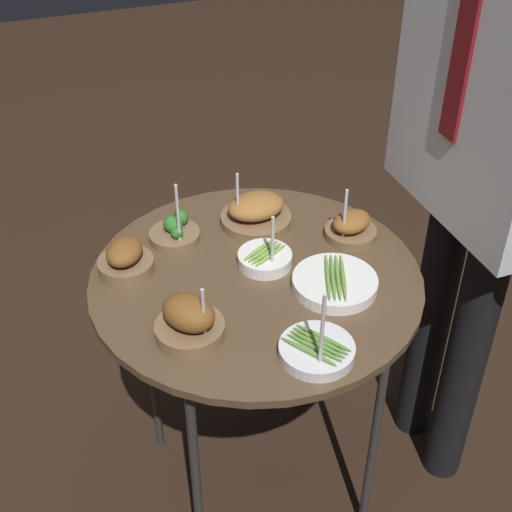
{
  "coord_description": "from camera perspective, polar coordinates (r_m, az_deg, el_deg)",
  "views": [
    {
      "loc": [
        1.09,
        -0.4,
        1.62
      ],
      "look_at": [
        0.0,
        0.0,
        0.75
      ],
      "focal_mm": 50.0,
      "sensor_mm": 36.0,
      "label": 1
    }
  ],
  "objects": [
    {
      "name": "serving_cart",
      "position": [
        1.52,
        0.0,
        -2.96
      ],
      "size": [
        0.7,
        0.7,
        0.7
      ],
      "color": "brown",
      "rests_on": "ground_plane"
    },
    {
      "name": "ground_plane",
      "position": [
        2.0,
        0.0,
        -17.47
      ],
      "size": [
        8.0,
        8.0,
        0.0
      ],
      "primitive_type": "plane",
      "color": "black"
    },
    {
      "name": "bowl_roast_near_rim",
      "position": [
        1.33,
        -5.36,
        -5.22
      ],
      "size": [
        0.14,
        0.13,
        0.13
      ],
      "color": "brown",
      "rests_on": "serving_cart"
    },
    {
      "name": "bowl_asparagus_front_center",
      "position": [
        1.3,
        4.89,
        -7.48
      ],
      "size": [
        0.14,
        0.14,
        0.18
      ],
      "color": "silver",
      "rests_on": "serving_cart"
    },
    {
      "name": "bowl_roast_back_right",
      "position": [
        1.59,
        7.61,
        2.3
      ],
      "size": [
        0.12,
        0.12,
        0.14
      ],
      "color": "brown",
      "rests_on": "serving_cart"
    },
    {
      "name": "bowl_roast_far_rim",
      "position": [
        1.5,
        -10.41,
        -0.28
      ],
      "size": [
        0.12,
        0.12,
        0.07
      ],
      "color": "brown",
      "rests_on": "serving_cart"
    },
    {
      "name": "bowl_asparagus_front_left",
      "position": [
        1.45,
        6.32,
        -2.14
      ],
      "size": [
        0.17,
        0.17,
        0.03
      ],
      "color": "white",
      "rests_on": "serving_cart"
    },
    {
      "name": "bowl_broccoli_front_right",
      "position": [
        1.59,
        -6.49,
        2.0
      ],
      "size": [
        0.11,
        0.11,
        0.16
      ],
      "color": "brown",
      "rests_on": "serving_cart"
    },
    {
      "name": "bowl_roast_center",
      "position": [
        1.62,
        -0.01,
        3.53
      ],
      "size": [
        0.16,
        0.16,
        0.14
      ],
      "color": "brown",
      "rests_on": "serving_cart"
    },
    {
      "name": "bowl_asparagus_mid_left",
      "position": [
        1.51,
        0.73,
        -0.18
      ],
      "size": [
        0.12,
        0.12,
        0.14
      ],
      "color": "white",
      "rests_on": "serving_cart"
    },
    {
      "name": "waiter_figure",
      "position": [
        1.51,
        18.78,
        10.73
      ],
      "size": [
        0.59,
        0.22,
        1.59
      ],
      "color": "black",
      "rests_on": "ground_plane"
    }
  ]
}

